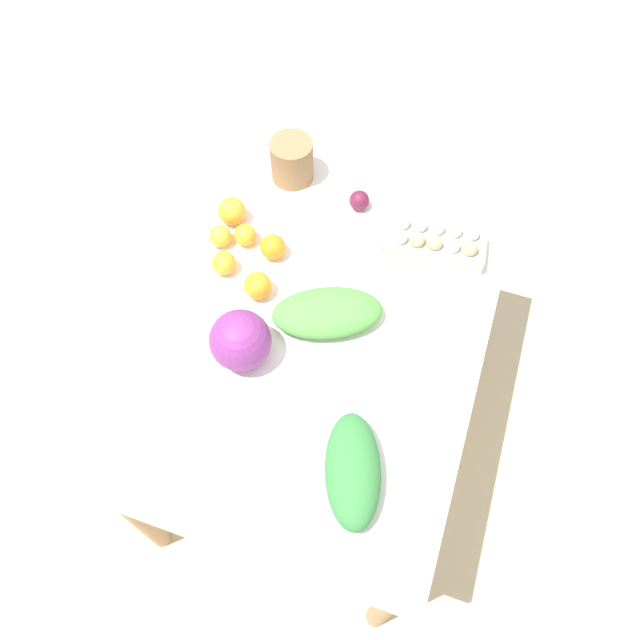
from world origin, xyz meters
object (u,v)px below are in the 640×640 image
cabbage_purple (240,340)px  greens_bunch_chard (353,470)px  orange_2 (258,286)px  paper_bag (292,160)px  egg_carton (434,242)px  orange_1 (232,211)px  beet_root (359,200)px  orange_3 (220,236)px  greens_bunch_beet_tops (327,313)px  orange_0 (224,263)px  orange_4 (273,247)px  orange_5 (245,235)px

cabbage_purple → greens_bunch_chard: cabbage_purple is taller
greens_bunch_chard → orange_2: greens_bunch_chard is taller
paper_bag → orange_2: (-0.44, -0.06, -0.03)m
egg_carton → greens_bunch_chard: (-0.70, 0.02, 0.00)m
cabbage_purple → orange_1: (0.41, 0.20, -0.04)m
beet_root → cabbage_purple: bearing=166.5°
orange_2 → orange_3: bearing=52.8°
greens_bunch_beet_tops → beet_root: size_ratio=4.87×
cabbage_purple → orange_0: (0.23, 0.15, -0.04)m
greens_bunch_beet_tops → orange_4: greens_bunch_beet_tops is taller
egg_carton → orange_1: egg_carton is taller
orange_4 → beet_root: bearing=-35.9°
egg_carton → orange_1: (-0.08, 0.59, -0.00)m
greens_bunch_chard → orange_3: size_ratio=4.27×
orange_4 → orange_2: bearing=-176.2°
greens_bunch_beet_tops → orange_3: size_ratio=4.51×
greens_bunch_chard → orange_2: bearing=44.4°
egg_carton → orange_1: size_ratio=3.60×
cabbage_purple → orange_0: size_ratio=2.30×
greens_bunch_chard → beet_root: 0.82m
cabbage_purple → orange_2: bearing=9.7°
orange_2 → orange_5: size_ratio=1.20×
cabbage_purple → orange_4: bearing=7.3°
orange_5 → cabbage_purple: bearing=-158.9°
greens_bunch_chard → orange_3: greens_bunch_chard is taller
cabbage_purple → egg_carton: (0.49, -0.39, -0.04)m
cabbage_purple → orange_5: size_ratio=2.44×
egg_carton → greens_bunch_chard: size_ratio=1.08×
orange_5 → orange_1: bearing=47.2°
paper_bag → orange_0: (-0.40, 0.06, -0.03)m
orange_0 → orange_5: (0.11, -0.02, -0.00)m
orange_2 → orange_5: 0.18m
egg_carton → greens_bunch_beet_tops: size_ratio=1.02×
egg_carton → orange_4: size_ratio=4.08×
beet_root → orange_0: bearing=139.8°
greens_bunch_beet_tops → orange_4: 0.27m
greens_bunch_chard → orange_3: (0.53, 0.56, -0.01)m
orange_0 → orange_5: bearing=-9.5°
paper_bag → orange_5: paper_bag is taller
egg_carton → greens_bunch_beet_tops: (-0.32, 0.21, -0.00)m
paper_bag → beet_root: size_ratio=2.24×
orange_3 → orange_1: bearing=-0.1°
egg_carton → orange_0: size_ratio=4.37×
orange_3 → orange_4: 0.16m
orange_2 → cabbage_purple: bearing=-170.3°
orange_0 → orange_3: orange_0 is taller
beet_root → orange_0: 0.45m
beet_root → orange_5: size_ratio=0.93×
greens_bunch_chard → orange_3: bearing=46.7°
paper_bag → orange_2: 0.44m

